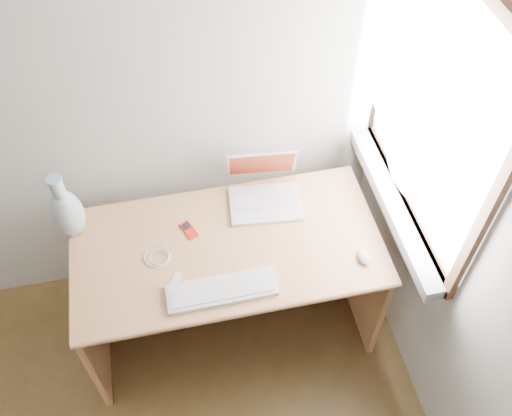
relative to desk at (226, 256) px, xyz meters
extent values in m
cube|color=white|center=(0.80, -0.07, 0.81)|extent=(0.01, 0.90, 1.00)
cube|color=gray|center=(0.75, -0.07, 0.28)|extent=(0.10, 0.96, 0.06)
cube|color=silver|center=(0.73, -0.07, 0.84)|extent=(0.02, 0.84, 0.92)
cube|color=tan|center=(0.00, -0.08, 0.19)|extent=(1.34, 0.67, 0.03)
cube|color=tan|center=(-0.65, -0.08, -0.17)|extent=(0.03, 0.63, 0.68)
cube|color=tan|center=(0.65, -0.08, -0.17)|extent=(0.03, 0.63, 0.68)
cube|color=tan|center=(0.00, 0.24, -0.05)|extent=(1.28, 0.03, 0.44)
cube|color=white|center=(0.21, 0.11, 0.21)|extent=(0.34, 0.26, 0.02)
cube|color=white|center=(0.21, 0.11, 0.22)|extent=(0.30, 0.15, 0.00)
cube|color=white|center=(0.21, 0.22, 0.32)|extent=(0.33, 0.12, 0.20)
cube|color=#973910|center=(0.21, 0.22, 0.32)|extent=(0.30, 0.10, 0.18)
cube|color=white|center=(-0.06, -0.30, 0.21)|extent=(0.45, 0.14, 0.02)
cube|color=white|center=(-0.06, -0.30, 0.22)|extent=(0.42, 0.11, 0.00)
ellipsoid|color=white|center=(0.55, -0.27, 0.22)|extent=(0.05, 0.09, 0.03)
cube|color=red|center=(-0.15, 0.03, 0.21)|extent=(0.08, 0.11, 0.01)
cube|color=black|center=(-0.15, 0.03, 0.21)|extent=(0.05, 0.05, 0.00)
torus|color=white|center=(-0.30, -0.08, 0.20)|extent=(0.15, 0.15, 0.01)
cube|color=white|center=(-0.24, -0.21, 0.20)|extent=(0.06, 0.08, 0.01)
ellipsoid|color=silver|center=(-0.64, 0.13, 0.33)|extent=(0.14, 0.14, 0.26)
cylinder|color=silver|center=(-0.64, 0.13, 0.49)|extent=(0.05, 0.05, 0.11)
cylinder|color=#94C3ED|center=(-0.64, 0.13, 0.55)|extent=(0.06, 0.06, 0.01)
camera|label=1|loc=(-0.17, -1.50, 2.21)|focal=40.00mm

